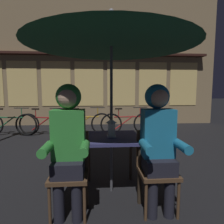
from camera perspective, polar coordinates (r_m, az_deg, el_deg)
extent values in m
plane|color=black|center=(2.75, -0.19, -22.51)|extent=(60.00, 60.00, 0.00)
cube|color=navy|center=(2.48, -0.19, -7.73)|extent=(0.72, 0.72, 0.04)
cylinder|color=#2D2319|center=(2.31, -7.74, -18.63)|extent=(0.04, 0.04, 0.70)
cylinder|color=#2D2319|center=(2.35, 8.31, -18.14)|extent=(0.04, 0.04, 0.70)
cylinder|color=#2D2319|center=(2.88, -6.97, -13.44)|extent=(0.04, 0.04, 0.70)
cylinder|color=#2D2319|center=(2.92, 5.62, -13.17)|extent=(0.04, 0.04, 0.70)
cylinder|color=#4C4C51|center=(2.41, -0.20, 1.58)|extent=(0.04, 0.04, 2.25)
cone|color=#19472D|center=(2.52, -0.21, 23.32)|extent=(2.10, 2.10, 0.38)
sphere|color=#4C4C51|center=(2.59, -0.21, 27.98)|extent=(0.06, 0.06, 0.06)
cube|color=white|center=(2.46, -0.23, -7.21)|extent=(0.11, 0.11, 0.02)
cube|color=white|center=(2.45, -0.23, -5.20)|extent=(0.09, 0.09, 0.16)
pyramid|color=white|center=(2.43, -0.23, -2.71)|extent=(0.11, 0.11, 0.06)
cube|color=#513823|center=(2.18, -12.70, -18.09)|extent=(0.40, 0.40, 0.04)
cylinder|color=#513823|center=(2.12, -8.23, -25.68)|extent=(0.03, 0.03, 0.41)
cylinder|color=#513823|center=(2.17, -18.19, -25.12)|extent=(0.03, 0.03, 0.41)
cylinder|color=#513823|center=(2.41, -7.63, -21.40)|extent=(0.03, 0.03, 0.41)
cylinder|color=#513823|center=(2.45, -16.15, -21.07)|extent=(0.03, 0.03, 0.41)
cube|color=#513823|center=(2.27, -12.14, -10.86)|extent=(0.40, 0.03, 0.42)
cube|color=#513823|center=(2.25, 13.53, -17.28)|extent=(0.40, 0.40, 0.04)
cylinder|color=#513823|center=(2.26, 19.27, -23.68)|extent=(0.03, 0.03, 0.41)
cylinder|color=#513823|center=(2.16, 10.13, -24.92)|extent=(0.03, 0.03, 0.41)
cylinder|color=#513823|center=(2.54, 16.04, -20.07)|extent=(0.03, 0.03, 0.41)
cylinder|color=#513823|center=(2.45, 8.04, -20.89)|extent=(0.03, 0.03, 0.41)
cube|color=#513823|center=(2.34, 12.28, -10.34)|extent=(0.40, 0.03, 0.42)
cylinder|color=black|center=(2.15, -10.49, -24.54)|extent=(0.11, 0.11, 0.45)
cylinder|color=black|center=(2.18, -15.66, -24.27)|extent=(0.11, 0.11, 0.45)
cube|color=black|center=(2.14, -12.77, -15.65)|extent=(0.32, 0.36, 0.16)
cube|color=#338C38|center=(2.08, -12.83, -6.48)|extent=(0.34, 0.22, 0.52)
cylinder|color=#338C38|center=(1.87, -8.23, -10.70)|extent=(0.09, 0.30, 0.09)
cylinder|color=#338C38|center=(1.93, -19.15, -10.45)|extent=(0.09, 0.30, 0.09)
sphere|color=tan|center=(2.03, -13.10, 4.20)|extent=(0.21, 0.21, 0.21)
sphere|color=#338C38|center=(2.08, -12.89, 4.53)|extent=(0.27, 0.27, 0.27)
cylinder|color=black|center=(2.26, 16.79, -23.04)|extent=(0.11, 0.11, 0.45)
cylinder|color=black|center=(2.21, 12.03, -23.66)|extent=(0.11, 0.11, 0.45)
cube|color=black|center=(2.21, 13.59, -14.91)|extent=(0.32, 0.36, 0.16)
cube|color=teal|center=(2.15, 13.50, -6.05)|extent=(0.34, 0.22, 0.52)
cylinder|color=teal|center=(2.04, 20.24, -9.57)|extent=(0.09, 0.30, 0.09)
cylinder|color=teal|center=(1.92, 10.25, -10.25)|extent=(0.09, 0.30, 0.09)
sphere|color=tan|center=(2.10, 13.77, 4.25)|extent=(0.21, 0.21, 0.21)
sphere|color=teal|center=(2.15, 13.37, 4.57)|extent=(0.27, 0.27, 0.27)
cube|color=#937A56|center=(8.01, -6.90, 19.08)|extent=(10.00, 0.60, 6.20)
cube|color=#F4D17A|center=(8.02, -25.28, 7.68)|extent=(1.10, 0.02, 1.70)
cube|color=#F4D17A|center=(7.66, -16.39, 8.12)|extent=(1.10, 0.02, 1.70)
cube|color=#F4D17A|center=(7.50, -6.86, 8.37)|extent=(1.10, 0.02, 1.70)
cube|color=#F4D17A|center=(7.55, 2.82, 8.39)|extent=(1.10, 0.02, 1.70)
cube|color=#F4D17A|center=(7.80, 12.11, 8.19)|extent=(1.10, 0.02, 1.70)
cube|color=#F4D17A|center=(8.24, 20.61, 7.83)|extent=(1.10, 0.02, 1.70)
cube|color=#331914|center=(7.49, -7.03, 16.85)|extent=(9.00, 0.36, 0.08)
torus|color=black|center=(6.20, -24.33, -3.49)|extent=(0.66, 0.12, 0.66)
cylinder|color=#236B3D|center=(6.41, -28.49, -1.44)|extent=(0.84, 0.13, 0.04)
cylinder|color=#236B3D|center=(6.50, -29.33, -3.01)|extent=(0.61, 0.10, 0.44)
cylinder|color=#236B3D|center=(6.21, -25.48, -0.22)|extent=(0.02, 0.02, 0.28)
cylinder|color=black|center=(6.19, -25.55, 1.06)|extent=(0.44, 0.07, 0.02)
torus|color=black|center=(5.76, -14.93, -3.84)|extent=(0.66, 0.19, 0.66)
torus|color=black|center=(6.23, -23.59, -3.40)|extent=(0.66, 0.19, 0.66)
cylinder|color=maroon|center=(5.95, -19.51, -1.59)|extent=(0.82, 0.22, 0.04)
cylinder|color=maroon|center=(6.03, -20.47, -3.26)|extent=(0.60, 0.17, 0.44)
cylinder|color=maroon|center=(6.07, -21.93, -0.39)|extent=(0.02, 0.02, 0.24)
cube|color=black|center=(6.06, -21.98, 0.84)|extent=(0.21, 0.12, 0.04)
cylinder|color=maroon|center=(5.76, -16.15, -0.31)|extent=(0.02, 0.02, 0.28)
cylinder|color=black|center=(5.75, -16.19, 1.07)|extent=(0.43, 0.12, 0.02)
torus|color=black|center=(5.83, -3.08, -3.51)|extent=(0.66, 0.09, 0.66)
torus|color=black|center=(5.97, -12.93, -3.44)|extent=(0.66, 0.09, 0.66)
cylinder|color=#B78419|center=(5.85, -8.10, -1.42)|extent=(0.84, 0.09, 0.04)
cylinder|color=#B78419|center=(5.89, -9.25, -3.16)|extent=(0.61, 0.08, 0.44)
cylinder|color=#B78419|center=(5.88, -10.87, -0.25)|extent=(0.02, 0.02, 0.24)
cube|color=black|center=(5.86, -10.90, 1.01)|extent=(0.20, 0.09, 0.04)
cylinder|color=#B78419|center=(5.79, -4.31, -0.05)|extent=(0.02, 0.02, 0.28)
cylinder|color=black|center=(5.78, -4.32, 1.33)|extent=(0.44, 0.05, 0.02)
torus|color=black|center=(5.97, 9.52, -3.37)|extent=(0.66, 0.10, 0.66)
torus|color=black|center=(5.73, -0.23, -3.68)|extent=(0.66, 0.10, 0.66)
cylinder|color=maroon|center=(5.80, 4.76, -1.44)|extent=(0.84, 0.10, 0.04)
cylinder|color=maroon|center=(5.80, 3.57, -3.25)|extent=(0.61, 0.08, 0.44)
cylinder|color=maroon|center=(5.72, 1.99, -0.31)|extent=(0.02, 0.02, 0.24)
cube|color=black|center=(5.71, 2.00, 0.98)|extent=(0.21, 0.10, 0.04)
cylinder|color=maroon|center=(5.88, 8.45, 0.00)|extent=(0.02, 0.02, 0.28)
cylinder|color=black|center=(5.87, 8.47, 1.36)|extent=(0.44, 0.06, 0.02)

